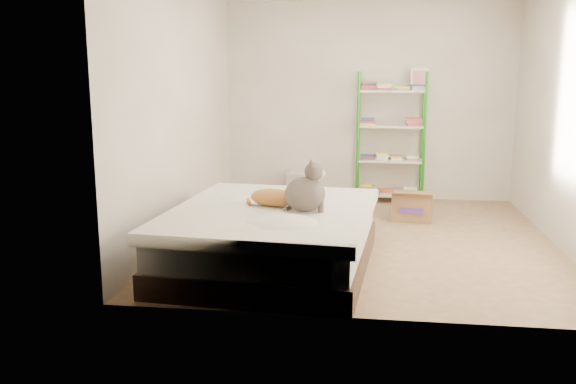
% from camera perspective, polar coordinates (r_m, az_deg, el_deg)
% --- Properties ---
extents(room, '(3.81, 4.21, 2.61)m').
position_cam_1_polar(room, '(6.17, 7.41, 7.40)').
color(room, tan).
rests_on(room, ground).
extents(bed, '(1.84, 2.23, 0.54)m').
position_cam_1_polar(bed, '(5.37, -1.49, -4.28)').
color(bed, '#493329').
rests_on(bed, ground).
extents(orange_cat, '(0.53, 0.35, 0.20)m').
position_cam_1_polar(orange_cat, '(5.35, -1.40, -0.30)').
color(orange_cat, orange).
rests_on(orange_cat, bed).
extents(grey_cat, '(0.41, 0.36, 0.42)m').
position_cam_1_polar(grey_cat, '(5.14, 1.60, 0.50)').
color(grey_cat, '#6B6159').
rests_on(grey_cat, bed).
extents(shelf_unit, '(0.89, 0.36, 1.74)m').
position_cam_1_polar(shelf_unit, '(8.09, 9.61, 4.94)').
color(shelf_unit, '#26931D').
rests_on(shelf_unit, ground).
extents(cardboard_box, '(0.49, 0.48, 0.37)m').
position_cam_1_polar(cardboard_box, '(7.22, 11.56, -1.33)').
color(cardboard_box, brown).
rests_on(cardboard_box, ground).
extents(white_bin, '(0.37, 0.34, 0.37)m').
position_cam_1_polar(white_bin, '(8.20, 1.07, 0.60)').
color(white_bin, beige).
rests_on(white_bin, ground).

